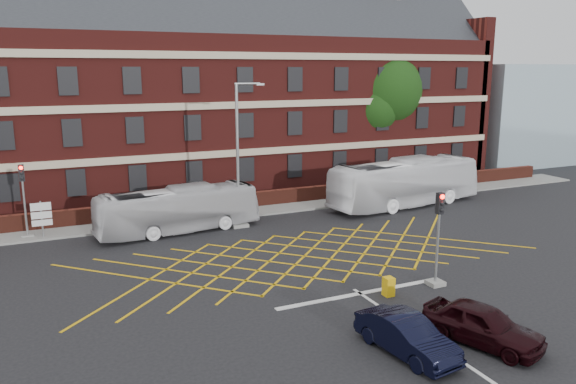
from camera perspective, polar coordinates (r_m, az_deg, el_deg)
name	(u,v)px	position (r m, az deg, el deg)	size (l,w,h in m)	color
ground	(322,268)	(27.77, 3.51, -7.74)	(120.00, 120.00, 0.00)	black
victorian_building	(199,91)	(46.74, -9.03, 10.13)	(51.00, 12.17, 20.40)	#521715
boundary_wall	(235,202)	(39.08, -5.45, -0.98)	(56.00, 0.50, 1.10)	#532016
far_pavement	(240,212)	(38.28, -4.94, -2.01)	(60.00, 3.00, 0.12)	slate
glass_block	(515,113)	(64.05, 22.11, 7.40)	(14.00, 10.00, 10.00)	#99B2BF
box_junction_hatching	(304,256)	(29.44, 1.67, -6.52)	(11.50, 0.12, 0.02)	#CC990C
stop_line	(360,293)	(24.95, 7.34, -10.18)	(8.00, 0.30, 0.02)	silver
centre_line	(464,363)	(20.28, 17.44, -16.25)	(0.15, 14.00, 0.02)	silver
bus_left	(178,210)	(34.03, -11.09, -1.78)	(2.28, 9.74, 2.71)	silver
bus_right	(405,183)	(40.58, 11.82, 0.93)	(2.82, 12.04, 3.35)	white
car_navy	(407,335)	(20.12, 11.95, -14.07)	(1.40, 4.02, 1.33)	black
car_maroon	(482,324)	(21.46, 19.14, -12.59)	(1.71, 4.26, 1.45)	black
deciduous_tree	(382,95)	(49.80, 9.48, 9.68)	(7.29, 6.87, 11.28)	black
traffic_light_near	(437,248)	(25.94, 14.93, -5.49)	(0.70, 0.70, 4.27)	slate
traffic_light_far	(25,208)	(35.49, -25.15, -1.48)	(0.70, 0.70, 4.27)	slate
street_lamp	(239,179)	(34.33, -4.99, 1.35)	(2.25, 1.00, 8.76)	slate
direction_signs	(41,215)	(34.97, -23.76, -2.19)	(1.10, 0.16, 2.20)	gray
utility_cabinet	(389,287)	(24.78, 10.18, -9.43)	(0.41, 0.43, 0.83)	gold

